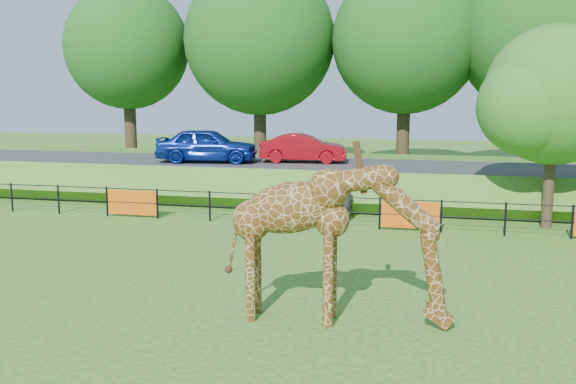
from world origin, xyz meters
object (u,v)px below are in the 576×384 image
car_blue (207,145)px  visitor (346,202)px  car_red (303,148)px  giraffe (337,244)px  tree_east (557,101)px

car_blue → visitor: bearing=-129.9°
car_blue → car_red: 4.25m
giraffe → visitor: size_ratio=3.39×
car_red → visitor: size_ratio=2.79×
car_red → tree_east: 10.93m
visitor → tree_east: 7.79m
giraffe → tree_east: bearing=59.8°
car_red → tree_east: size_ratio=0.56×
car_blue → car_red: bearing=-85.3°
giraffe → car_red: size_ratio=1.22×
car_red → car_blue: bearing=96.8°
giraffe → tree_east: tree_east is taller
visitor → giraffe: bearing=76.6°
car_blue → visitor: 8.20m
giraffe → car_blue: (-7.99, 14.34, 0.53)m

